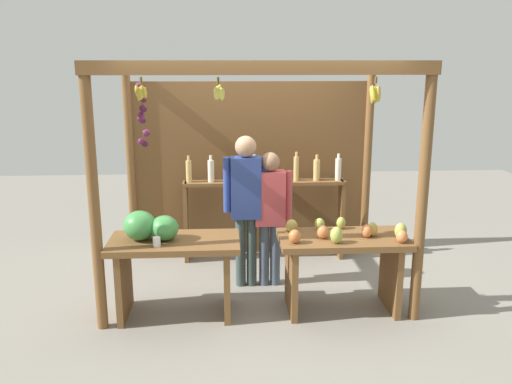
{
  "coord_description": "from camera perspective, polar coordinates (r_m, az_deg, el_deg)",
  "views": [
    {
      "loc": [
        -0.32,
        -5.57,
        2.42
      ],
      "look_at": [
        0.0,
        -0.19,
        1.09
      ],
      "focal_mm": 37.45,
      "sensor_mm": 36.0,
      "label": 1
    }
  ],
  "objects": [
    {
      "name": "vendor_man",
      "position": [
        5.69,
        -1.09,
        -0.58
      ],
      "size": [
        0.48,
        0.23,
        1.66
      ],
      "rotation": [
        0.0,
        0.0,
        -0.06
      ],
      "color": "#3C4E4D",
      "rests_on": "ground"
    },
    {
      "name": "vendor_woman",
      "position": [
        5.74,
        1.5,
        -1.71
      ],
      "size": [
        0.48,
        0.2,
        1.48
      ],
      "rotation": [
        0.0,
        0.0,
        0.02
      ],
      "color": "#4E5E73",
      "rests_on": "ground"
    },
    {
      "name": "fruit_counter_right",
      "position": [
        5.31,
        9.21,
        -6.59
      ],
      "size": [
        1.24,
        0.64,
        0.92
      ],
      "color": "brown",
      "rests_on": "ground"
    },
    {
      "name": "bottle_shelf_unit",
      "position": [
        6.51,
        0.94,
        -0.38
      ],
      "size": [
        1.97,
        0.22,
        1.35
      ],
      "color": "brown",
      "rests_on": "ground"
    },
    {
      "name": "fruit_counter_left",
      "position": [
        5.2,
        -9.49,
        -6.21
      ],
      "size": [
        1.24,
        0.64,
        1.05
      ],
      "color": "brown",
      "rests_on": "ground"
    },
    {
      "name": "market_stall",
      "position": [
        6.11,
        -0.41,
        4.33
      ],
      "size": [
        3.08,
        2.03,
        2.42
      ],
      "color": "brown",
      "rests_on": "ground"
    },
    {
      "name": "ground_plane",
      "position": [
        6.08,
        -0.11,
        -9.58
      ],
      "size": [
        12.0,
        12.0,
        0.0
      ],
      "primitive_type": "plane",
      "color": "gray",
      "rests_on": "ground"
    }
  ]
}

